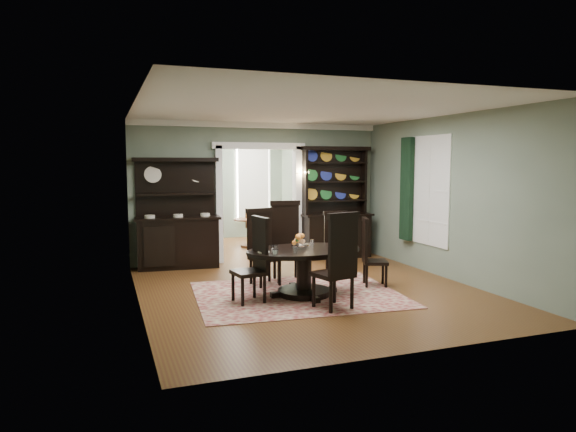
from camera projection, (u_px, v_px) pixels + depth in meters
name	position (u px, v px, depth m)	size (l,w,h in m)	color
room	(310.00, 197.00, 8.45)	(5.51, 6.01, 3.01)	brown
parlor	(232.00, 186.00, 13.60)	(3.51, 3.50, 3.01)	brown
doorway_trim	(259.00, 187.00, 11.22)	(2.08, 0.25, 2.57)	white
right_window	(418.00, 190.00, 10.19)	(0.15, 1.47, 2.12)	white
wall_sconce	(302.00, 174.00, 11.37)	(0.27, 0.21, 0.21)	#B2922F
rug	(298.00, 294.00, 8.33)	(3.25, 2.56, 0.01)	maroon
dining_table	(304.00, 263.00, 8.24)	(2.00, 1.90, 0.76)	black
centerpiece	(300.00, 245.00, 8.24)	(1.42, 0.91, 0.23)	silver
chair_far_left	(262.00, 244.00, 9.01)	(0.58, 0.56, 1.34)	black
chair_far_mid	(286.00, 238.00, 9.35)	(0.60, 0.57, 1.45)	black
chair_far_right	(337.00, 243.00, 9.56)	(0.48, 0.46, 1.24)	black
chair_end_left	(255.00, 257.00, 7.85)	(0.53, 0.55, 1.31)	black
chair_end_right	(369.00, 250.00, 8.87)	(0.55, 0.56, 1.19)	black
chair_near	(339.00, 259.00, 7.37)	(0.64, 0.62, 1.44)	black
sideboard	(178.00, 229.00, 10.45)	(1.74, 0.74, 2.24)	black
welsh_dresser	(336.00, 217.00, 11.62)	(1.62, 0.64, 2.50)	black
parlor_table	(249.00, 229.00, 13.02)	(0.78, 0.78, 0.72)	brown
parlor_chair_left	(218.00, 230.00, 12.70)	(0.39, 0.38, 0.91)	brown
parlor_chair_right	(254.00, 226.00, 13.19)	(0.46, 0.45, 0.97)	brown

